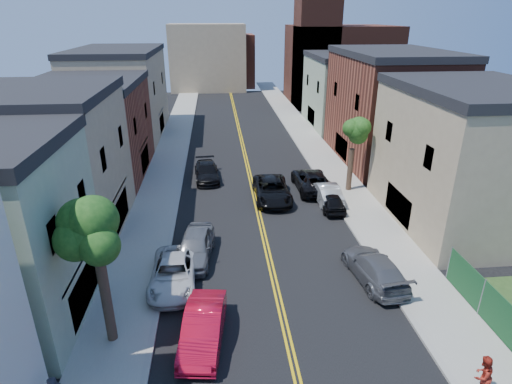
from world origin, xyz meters
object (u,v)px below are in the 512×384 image
object	(u,v)px
grey_car_right	(374,268)
black_suv_lane	(272,190)
black_car_right	(331,201)
silver_car_right	(326,192)
red_sedan	(203,327)
black_car_left	(207,172)
grey_car_left	(195,246)
dark_car_right_far	(312,180)
pedestrian_right	(482,376)
white_pickup	(174,273)

from	to	relation	value
grey_car_right	black_suv_lane	size ratio (longest dim) A/B	0.90
black_car_right	silver_car_right	bearing A→B (deg)	-89.75
red_sedan	black_car_left	size ratio (longest dim) A/B	0.95
grey_car_left	dark_car_right_far	bearing A→B (deg)	54.22
black_car_left	grey_car_right	xyz separation A→B (m)	(9.39, -16.32, 0.03)
silver_car_right	pedestrian_right	distance (m)	18.69
grey_car_right	pedestrian_right	bearing A→B (deg)	92.60
red_sedan	grey_car_right	size ratio (longest dim) A/B	0.91
black_car_right	dark_car_right_far	xyz separation A→B (m)	(-0.59, 3.92, 0.14)
white_pickup	silver_car_right	distance (m)	14.96
black_suv_lane	red_sedan	bearing A→B (deg)	-108.13
red_sedan	black_car_right	bearing A→B (deg)	61.59
white_pickup	grey_car_left	size ratio (longest dim) A/B	1.05
red_sedan	dark_car_right_far	size ratio (longest dim) A/B	0.81
grey_car_left	black_car_right	world-z (taller)	grey_car_left
black_car_right	pedestrian_right	bearing A→B (deg)	94.58
silver_car_right	grey_car_right	bearing A→B (deg)	88.10
black_car_right	black_suv_lane	bearing A→B (deg)	-27.15
black_car_right	white_pickup	bearing A→B (deg)	38.41
black_car_right	dark_car_right_far	size ratio (longest dim) A/B	0.68
black_car_right	black_suv_lane	xyz separation A→B (m)	(-4.18, 2.17, 0.13)
grey_car_left	grey_car_right	bearing A→B (deg)	-10.42
black_car_left	grey_car_right	world-z (taller)	grey_car_right
red_sedan	black_suv_lane	size ratio (longest dim) A/B	0.82
black_car_left	dark_car_right_far	size ratio (longest dim) A/B	0.86
grey_car_left	red_sedan	bearing A→B (deg)	-77.83
dark_car_right_far	grey_car_left	bearing A→B (deg)	45.84
black_suv_lane	black_car_left	bearing A→B (deg)	136.99
grey_car_right	silver_car_right	distance (m)	10.75
grey_car_left	pedestrian_right	bearing A→B (deg)	-37.36
black_car_right	red_sedan	bearing A→B (deg)	54.98
black_suv_lane	black_car_right	bearing A→B (deg)	-27.06
grey_car_right	dark_car_right_far	distance (m)	13.17
grey_car_left	dark_car_right_far	distance (m)	13.68
silver_car_right	black_car_right	bearing A→B (deg)	88.10
black_car_left	pedestrian_right	xyz separation A→B (m)	(10.69, -24.21, 0.31)
grey_car_left	silver_car_right	bearing A→B (deg)	44.65
red_sedan	black_suv_lane	xyz separation A→B (m)	(5.12, 15.32, 0.02)
black_suv_lane	pedestrian_right	world-z (taller)	pedestrian_right
grey_car_left	dark_car_right_far	world-z (taller)	grey_car_left
black_car_right	silver_car_right	distance (m)	1.52
black_car_left	silver_car_right	distance (m)	10.92
black_car_left	black_car_right	size ratio (longest dim) A/B	1.26
red_sedan	black_car_right	world-z (taller)	red_sedan
red_sedan	black_car_right	xyz separation A→B (m)	(9.30, 13.15, -0.11)
black_car_left	grey_car_right	size ratio (longest dim) A/B	0.96
silver_car_right	white_pickup	bearing A→B (deg)	40.83
grey_car_left	black_car_right	size ratio (longest dim) A/B	1.25
grey_car_right	black_car_right	size ratio (longest dim) A/B	1.32
grey_car_right	white_pickup	bearing A→B (deg)	-9.85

